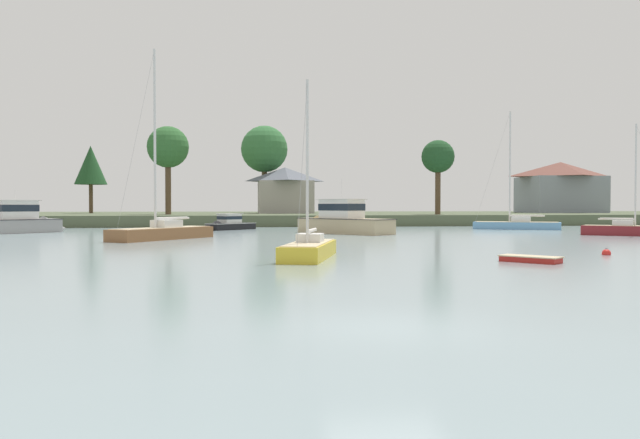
% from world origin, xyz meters
% --- Properties ---
extents(ground_plane, '(458.11, 458.11, 0.00)m').
position_xyz_m(ground_plane, '(0.00, 0.00, 0.00)').
color(ground_plane, gray).
extents(far_shore_bank, '(206.15, 47.33, 1.36)m').
position_xyz_m(far_shore_bank, '(0.00, 84.06, 0.68)').
color(far_shore_bank, '#4C563D').
rests_on(far_shore_bank, ground).
extents(sailboat_yellow, '(3.58, 7.04, 9.00)m').
position_xyz_m(sailboat_yellow, '(0.26, 17.13, 0.21)').
color(sailboat_yellow, gold).
rests_on(sailboat_yellow, ground).
extents(dinghy_red, '(2.55, 2.71, 0.39)m').
position_xyz_m(dinghy_red, '(9.87, 13.68, 0.10)').
color(dinghy_red, '#B2231E').
rests_on(dinghy_red, ground).
extents(cruiser_grey, '(8.61, 8.59, 5.13)m').
position_xyz_m(cruiser_grey, '(-23.15, 47.87, 0.74)').
color(cruiser_grey, gray).
rests_on(cruiser_grey, ground).
extents(sailboat_skyblue, '(8.98, 6.14, 13.09)m').
position_xyz_m(sailboat_skyblue, '(26.15, 50.18, 0.27)').
color(sailboat_skyblue, '#669ECC').
rests_on(sailboat_skyblue, ground).
extents(sailboat_maroon, '(6.75, 5.68, 9.93)m').
position_xyz_m(sailboat_maroon, '(29.30, 35.87, 0.23)').
color(sailboat_maroon, maroon).
rests_on(sailboat_maroon, ground).
extents(cruiser_black, '(5.78, 5.78, 3.08)m').
position_xyz_m(cruiser_black, '(-4.42, 52.66, 0.40)').
color(cruiser_black, black).
rests_on(cruiser_black, ground).
extents(sailboat_wood, '(7.26, 8.85, 14.62)m').
position_xyz_m(sailboat_wood, '(-8.80, 34.96, 0.30)').
color(sailboat_wood, brown).
rests_on(sailboat_wood, ground).
extents(cruiser_sand, '(8.86, 10.33, 5.94)m').
position_xyz_m(cruiser_sand, '(5.80, 43.67, 0.73)').
color(cruiser_sand, tan).
rests_on(cruiser_sand, ground).
extents(mooring_buoy_red, '(0.45, 0.45, 0.50)m').
position_xyz_m(mooring_buoy_red, '(15.61, 17.01, 0.08)').
color(mooring_buoy_red, red).
rests_on(mooring_buoy_red, ground).
extents(shore_tree_far_left, '(7.33, 7.33, 13.74)m').
position_xyz_m(shore_tree_far_left, '(0.82, 85.88, 11.34)').
color(shore_tree_far_left, brown).
rests_on(shore_tree_far_left, far_shore_bank).
extents(shore_tree_center_right, '(4.80, 4.80, 10.25)m').
position_xyz_m(shore_tree_center_right, '(-25.49, 85.60, 8.61)').
color(shore_tree_center_right, brown).
rests_on(shore_tree_center_right, far_shore_bank).
extents(shore_tree_inland_b, '(5.39, 5.39, 11.49)m').
position_xyz_m(shore_tree_inland_b, '(-12.31, 70.32, 10.01)').
color(shore_tree_inland_b, brown).
rests_on(shore_tree_inland_b, far_shore_bank).
extents(shore_tree_left_mid, '(4.33, 4.33, 9.80)m').
position_xyz_m(shore_tree_left_mid, '(22.89, 66.81, 8.82)').
color(shore_tree_left_mid, brown).
rests_on(shore_tree_left_mid, far_shore_bank).
extents(cottage_hillside, '(8.68, 9.75, 6.99)m').
position_xyz_m(cottage_hillside, '(3.81, 82.48, 4.97)').
color(cottage_hillside, '#9E998E').
rests_on(cottage_hillside, far_shore_bank).
extents(cottage_near_water, '(12.85, 9.93, 8.28)m').
position_xyz_m(cottage_near_water, '(49.14, 83.57, 5.63)').
color(cottage_near_water, gray).
rests_on(cottage_near_water, far_shore_bank).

